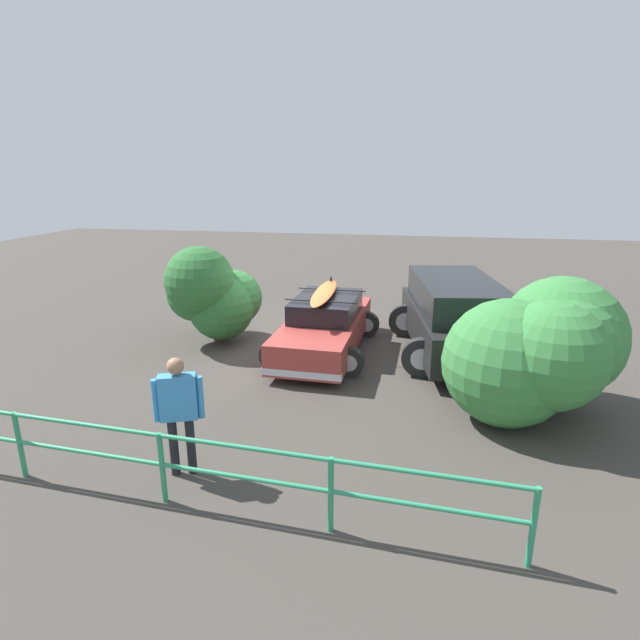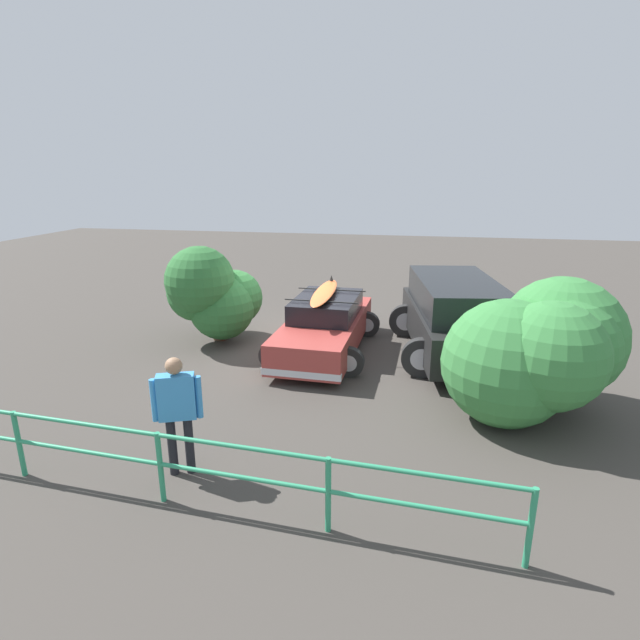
{
  "view_description": "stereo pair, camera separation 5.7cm",
  "coord_description": "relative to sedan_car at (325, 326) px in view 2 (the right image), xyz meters",
  "views": [
    {
      "loc": [
        -2.58,
        11.46,
        4.11
      ],
      "look_at": [
        -0.64,
        1.12,
        0.95
      ],
      "focal_mm": 28.0,
      "sensor_mm": 36.0,
      "label": 1
    },
    {
      "loc": [
        -2.63,
        11.45,
        4.11
      ],
      "look_at": [
        -0.64,
        1.12,
        0.95
      ],
      "focal_mm": 28.0,
      "sensor_mm": 36.0,
      "label": 2
    }
  ],
  "objects": [
    {
      "name": "suv_car",
      "position": [
        -2.93,
        -0.32,
        0.3
      ],
      "size": [
        3.04,
        4.73,
        1.78
      ],
      "color": "black",
      "rests_on": "ground"
    },
    {
      "name": "ground_plane",
      "position": [
        0.65,
        -0.48,
        -0.63
      ],
      "size": [
        44.0,
        44.0,
        0.02
      ],
      "primitive_type": "cube",
      "color": "#423D38",
      "rests_on": "ground"
    },
    {
      "name": "bush_near_left",
      "position": [
        2.86,
        -0.15,
        0.66
      ],
      "size": [
        2.36,
        2.39,
        2.44
      ],
      "color": "#4C3828",
      "rests_on": "ground"
    },
    {
      "name": "person_bystander",
      "position": [
        1.08,
        5.29,
        0.42
      ],
      "size": [
        0.64,
        0.36,
        1.74
      ],
      "color": "black",
      "rests_on": "ground"
    },
    {
      "name": "sedan_car",
      "position": [
        0.0,
        0.0,
        0.0
      ],
      "size": [
        2.37,
        4.44,
        1.57
      ],
      "color": "#9E3833",
      "rests_on": "ground"
    },
    {
      "name": "railing_fence",
      "position": [
        1.05,
        5.93,
        0.05
      ],
      "size": [
        8.84,
        0.68,
        0.98
      ],
      "color": "#2D9366",
      "rests_on": "ground"
    },
    {
      "name": "bush_near_right",
      "position": [
        -4.19,
        2.4,
        0.58
      ],
      "size": [
        3.13,
        3.14,
        2.4
      ],
      "color": "#4C3828",
      "rests_on": "ground"
    }
  ]
}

